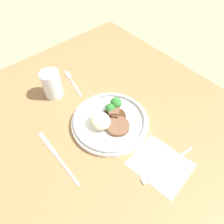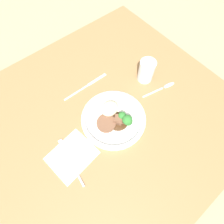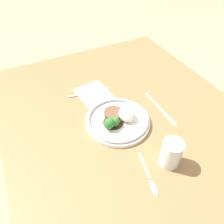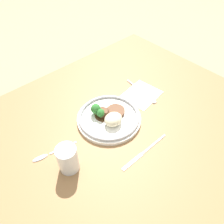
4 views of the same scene
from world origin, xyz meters
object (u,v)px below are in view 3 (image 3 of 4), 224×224
juice_glass (171,154)px  fork (93,92)px  knife (161,109)px  plate (118,120)px  spoon (151,182)px

juice_glass → fork: bearing=-170.0°
fork → knife: 0.32m
fork → plate: bearing=-80.0°
juice_glass → spoon: juice_glass is taller
plate → juice_glass: 0.25m
plate → knife: size_ratio=1.15×
fork → spoon: size_ratio=1.20×
fork → juice_glass: bearing=-73.0°
fork → spoon: same height
juice_glass → fork: 0.47m
plate → spoon: 0.28m
fork → knife: fork is taller
juice_glass → spoon: 0.11m
plate → fork: bearing=-177.0°
knife → spoon: bearing=-39.6°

